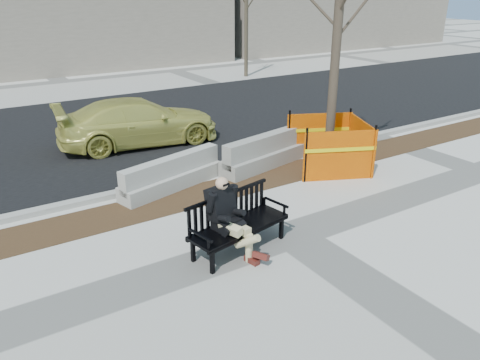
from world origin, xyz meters
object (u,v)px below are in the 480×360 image
object	(u,v)px
bench	(239,249)
sedan	(141,144)
tree_fence	(327,168)
seated_man	(227,253)
jersey_barrier_right	(269,165)
jersey_barrier_left	(173,188)

from	to	relation	value
bench	sedan	distance (m)	6.90
tree_fence	sedan	size ratio (longest dim) A/B	1.44
seated_man	jersey_barrier_right	xyz separation A→B (m)	(3.26, 3.26, 0.00)
sedan	bench	bearing A→B (deg)	179.89
bench	tree_fence	distance (m)	4.77
seated_man	tree_fence	bearing A→B (deg)	15.97
seated_man	sedan	distance (m)	6.93
bench	sedan	size ratio (longest dim) A/B	0.42
sedan	jersey_barrier_right	size ratio (longest dim) A/B	1.54
seated_man	sedan	world-z (taller)	seated_man
bench	seated_man	size ratio (longest dim) A/B	1.38
bench	jersey_barrier_left	world-z (taller)	bench
bench	tree_fence	size ratio (longest dim) A/B	0.29
seated_man	jersey_barrier_right	size ratio (longest dim) A/B	0.46
bench	jersey_barrier_left	xyz separation A→B (m)	(0.16, 3.21, 0.00)
sedan	jersey_barrier_left	world-z (taller)	sedan
jersey_barrier_right	bench	bearing A→B (deg)	-144.62
seated_man	jersey_barrier_left	xyz separation A→B (m)	(0.43, 3.21, 0.00)
seated_man	sedan	bearing A→B (deg)	70.22
bench	jersey_barrier_left	size ratio (longest dim) A/B	0.72
jersey_barrier_left	seated_man	bearing A→B (deg)	-112.77
bench	sedan	world-z (taller)	sedan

